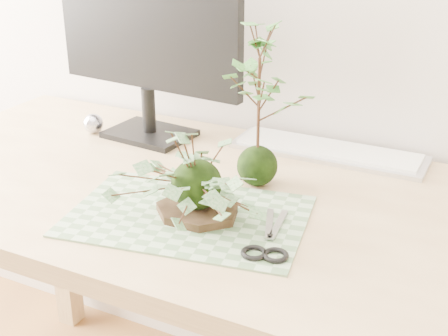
{
  "coord_description": "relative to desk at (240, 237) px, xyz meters",
  "views": [
    {
      "loc": [
        0.45,
        0.25,
        1.28
      ],
      "look_at": [
        0.0,
        1.14,
        0.84
      ],
      "focal_mm": 50.0,
      "sensor_mm": 36.0,
      "label": 1
    }
  ],
  "objects": [
    {
      "name": "stone_dish",
      "position": [
        -0.04,
        -0.11,
        0.1
      ],
      "size": [
        0.16,
        0.16,
        0.01
      ],
      "primitive_type": "cylinder",
      "rotation": [
        0.0,
        0.0,
        0.02
      ],
      "color": "black",
      "rests_on": "cutting_mat"
    },
    {
      "name": "scissors",
      "position": [
        0.12,
        -0.16,
        0.1
      ],
      "size": [
        0.09,
        0.18,
        0.01
      ],
      "rotation": [
        0.0,
        0.0,
        0.25
      ],
      "color": "#999999",
      "rests_on": "cutting_mat"
    },
    {
      "name": "foil_ball",
      "position": [
        -0.47,
        0.16,
        0.11
      ],
      "size": [
        0.05,
        0.05,
        0.05
      ],
      "primitive_type": "sphere",
      "color": "silver",
      "rests_on": "desk"
    },
    {
      "name": "cutting_mat",
      "position": [
        -0.05,
        -0.11,
        0.09
      ],
      "size": [
        0.47,
        0.35,
        0.0
      ],
      "primitive_type": "cube",
      "rotation": [
        0.0,
        0.0,
        0.17
      ],
      "color": "#52754A",
      "rests_on": "desk"
    },
    {
      "name": "keyboard",
      "position": [
        0.08,
        0.29,
        0.1
      ],
      "size": [
        0.44,
        0.13,
        0.02
      ],
      "rotation": [
        0.0,
        0.0,
        0.0
      ],
      "color": "silver",
      "rests_on": "desk"
    },
    {
      "name": "desk",
      "position": [
        0.0,
        0.0,
        0.0
      ],
      "size": [
        1.6,
        0.7,
        0.74
      ],
      "color": "tan",
      "rests_on": "ground_plane"
    },
    {
      "name": "monitor",
      "position": [
        -0.34,
        0.21,
        0.34
      ],
      "size": [
        0.49,
        0.16,
        0.43
      ],
      "rotation": [
        0.0,
        0.0,
        -0.09
      ],
      "color": "black",
      "rests_on": "desk"
    },
    {
      "name": "ivy_kokedama",
      "position": [
        -0.04,
        -0.11,
        0.2
      ],
      "size": [
        0.28,
        0.28,
        0.18
      ],
      "rotation": [
        0.0,
        0.0,
        0.09
      ],
      "color": "black",
      "rests_on": "stone_dish"
    },
    {
      "name": "maple_kokedama",
      "position": [
        0.0,
        0.07,
        0.33
      ],
      "size": [
        0.22,
        0.22,
        0.34
      ],
      "rotation": [
        0.0,
        0.0,
        -0.25
      ],
      "color": "black",
      "rests_on": "desk"
    }
  ]
}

